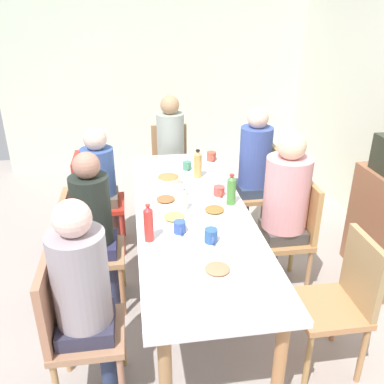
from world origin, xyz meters
The scene contains 31 objects.
ground_plane centered at (0.00, 0.00, 0.00)m, with size 6.69×6.69×0.00m, color #9E928C.
wall_left centered at (-2.85, 0.00, 1.30)m, with size 0.12×3.99×2.60m, color silver.
dining_table centered at (0.00, 0.00, 0.66)m, with size 2.40×0.80×0.73m.
chair_0 centered at (-0.80, 0.78, 0.51)m, with size 0.40×0.40×0.90m.
person_0 centered at (-0.80, 0.69, 0.75)m, with size 0.30×0.30×1.27m.
chair_1 centered at (0.80, 0.78, 0.51)m, with size 0.40×0.40×0.90m.
chair_2 centered at (0.00, 0.78, 0.51)m, with size 0.40×0.40×0.90m.
person_2 centered at (0.00, 0.69, 0.78)m, with size 0.33×0.33×1.29m.
chair_3 centered at (-1.58, 0.00, 0.51)m, with size 0.40×0.40×0.90m.
person_3 centered at (-1.49, 0.00, 0.74)m, with size 0.30×0.30×1.25m.
chair_4 centered at (-0.80, -0.78, 0.51)m, with size 0.40×0.40×0.90m.
person_4 centered at (-0.80, -0.69, 0.69)m, with size 0.30×0.30×1.15m.
chair_5 centered at (0.00, -0.78, 0.51)m, with size 0.40×0.40×0.90m.
person_5 centered at (0.00, -0.69, 0.71)m, with size 0.30×0.30×1.22m.
chair_6 centered at (0.80, -0.78, 0.51)m, with size 0.40×0.40×0.90m.
person_6 centered at (0.80, -0.69, 0.75)m, with size 0.30×0.30×1.26m.
plate_0 centered at (0.05, 0.15, 0.75)m, with size 0.25×0.25×0.04m.
plate_1 centered at (0.75, 0.03, 0.75)m, with size 0.25×0.25×0.04m.
plate_2 centered at (-0.17, -0.17, 0.75)m, with size 0.25×0.25×0.04m.
plate_3 centered at (0.12, -0.14, 0.75)m, with size 0.26×0.26×0.04m.
bowl_0 centered at (-0.48, -0.12, 0.78)m, with size 0.21×0.21×0.09m.
cup_0 centered at (-0.26, -0.05, 0.78)m, with size 0.12×0.08×0.08m.
cup_1 centered at (-0.79, 0.07, 0.77)m, with size 0.11×0.08×0.07m.
cup_2 centered at (0.43, 0.06, 0.78)m, with size 0.12×0.08×0.09m.
cup_3 centered at (-0.99, 0.33, 0.78)m, with size 0.12×0.09×0.08m.
cup_4 centered at (0.29, -0.12, 0.77)m, with size 0.11×0.08×0.08m.
cup_5 centered at (-0.23, 0.25, 0.77)m, with size 0.12×0.09×0.07m.
bottle_0 centered at (0.35, -0.33, 0.85)m, with size 0.06×0.06×0.25m.
bottle_1 centered at (-0.61, 0.14, 0.85)m, with size 0.07×0.07×0.25m.
bottle_2 centered at (-0.07, 0.30, 0.85)m, with size 0.07×0.07×0.24m.
bottle_3 centered at (-0.03, -0.06, 0.82)m, with size 0.06×0.06×0.18m.
Camera 1 is at (2.60, -0.39, 2.11)m, focal length 38.70 mm.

